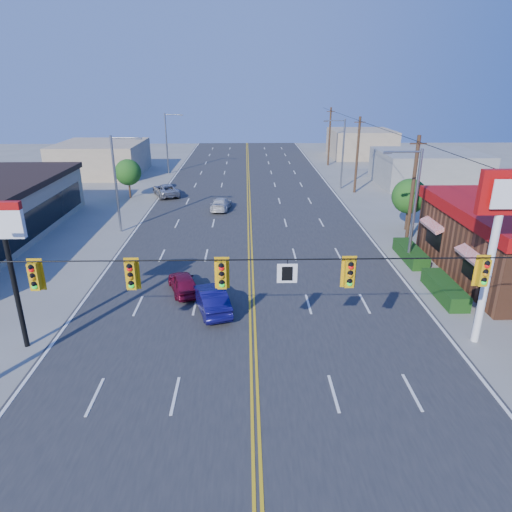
{
  "coord_description": "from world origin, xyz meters",
  "views": [
    {
      "loc": [
        -0.29,
        -15.36,
        12.08
      ],
      "look_at": [
        0.28,
        10.2,
        2.2
      ],
      "focal_mm": 32.0,
      "sensor_mm": 36.0,
      "label": 1
    }
  ],
  "objects_px": {
    "signal_span": "(251,288)",
    "car_silver": "(166,190)",
    "car_blue": "(211,300)",
    "pizza_hut_sign": "(6,246)",
    "kfc_pylon": "(497,224)",
    "car_white": "(221,204)",
    "car_magenta": "(183,284)"
  },
  "relations": [
    {
      "from": "kfc_pylon",
      "to": "pizza_hut_sign",
      "type": "height_order",
      "value": "kfc_pylon"
    },
    {
      "from": "kfc_pylon",
      "to": "car_silver",
      "type": "xyz_separation_m",
      "value": [
        -20.17,
        30.56,
        -5.38
      ]
    },
    {
      "from": "signal_span",
      "to": "car_magenta",
      "type": "xyz_separation_m",
      "value": [
        -3.99,
        9.78,
        -4.28
      ]
    },
    {
      "from": "car_white",
      "to": "car_silver",
      "type": "distance_m",
      "value": 8.72
    },
    {
      "from": "car_white",
      "to": "car_silver",
      "type": "xyz_separation_m",
      "value": [
        -6.4,
        5.92,
        0.07
      ]
    },
    {
      "from": "signal_span",
      "to": "kfc_pylon",
      "type": "relative_size",
      "value": 2.86
    },
    {
      "from": "car_blue",
      "to": "signal_span",
      "type": "bearing_deg",
      "value": 89.81
    },
    {
      "from": "kfc_pylon",
      "to": "car_white",
      "type": "xyz_separation_m",
      "value": [
        -13.77,
        24.64,
        -5.45
      ]
    },
    {
      "from": "car_white",
      "to": "kfc_pylon",
      "type": "bearing_deg",
      "value": 126.07
    },
    {
      "from": "kfc_pylon",
      "to": "car_silver",
      "type": "height_order",
      "value": "kfc_pylon"
    },
    {
      "from": "pizza_hut_sign",
      "to": "car_silver",
      "type": "bearing_deg",
      "value": 86.57
    },
    {
      "from": "car_blue",
      "to": "car_white",
      "type": "relative_size",
      "value": 1.01
    },
    {
      "from": "signal_span",
      "to": "car_magenta",
      "type": "height_order",
      "value": "signal_span"
    },
    {
      "from": "car_blue",
      "to": "pizza_hut_sign",
      "type": "bearing_deg",
      "value": 4.83
    },
    {
      "from": "signal_span",
      "to": "car_white",
      "type": "distance_m",
      "value": 29.08
    },
    {
      "from": "signal_span",
      "to": "car_silver",
      "type": "height_order",
      "value": "signal_span"
    },
    {
      "from": "kfc_pylon",
      "to": "car_white",
      "type": "bearing_deg",
      "value": 119.19
    },
    {
      "from": "pizza_hut_sign",
      "to": "car_magenta",
      "type": "bearing_deg",
      "value": 39.99
    },
    {
      "from": "kfc_pylon",
      "to": "car_magenta",
      "type": "bearing_deg",
      "value": 159.07
    },
    {
      "from": "kfc_pylon",
      "to": "car_blue",
      "type": "height_order",
      "value": "kfc_pylon"
    },
    {
      "from": "pizza_hut_sign",
      "to": "car_white",
      "type": "xyz_separation_m",
      "value": [
        8.23,
        24.64,
        -4.59
      ]
    },
    {
      "from": "signal_span",
      "to": "car_silver",
      "type": "distance_m",
      "value": 35.97
    },
    {
      "from": "signal_span",
      "to": "pizza_hut_sign",
      "type": "relative_size",
      "value": 3.55
    },
    {
      "from": "pizza_hut_sign",
      "to": "car_silver",
      "type": "distance_m",
      "value": 30.95
    },
    {
      "from": "signal_span",
      "to": "kfc_pylon",
      "type": "bearing_deg",
      "value": 19.78
    },
    {
      "from": "kfc_pylon",
      "to": "car_white",
      "type": "relative_size",
      "value": 2.07
    },
    {
      "from": "car_blue",
      "to": "car_silver",
      "type": "bearing_deg",
      "value": -92.04
    },
    {
      "from": "car_magenta",
      "to": "car_blue",
      "type": "height_order",
      "value": "car_blue"
    },
    {
      "from": "kfc_pylon",
      "to": "car_white",
      "type": "distance_m",
      "value": 28.75
    },
    {
      "from": "signal_span",
      "to": "pizza_hut_sign",
      "type": "height_order",
      "value": "signal_span"
    },
    {
      "from": "car_blue",
      "to": "kfc_pylon",
      "type": "bearing_deg",
      "value": 149.36
    },
    {
      "from": "signal_span",
      "to": "car_magenta",
      "type": "relative_size",
      "value": 6.79
    }
  ]
}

